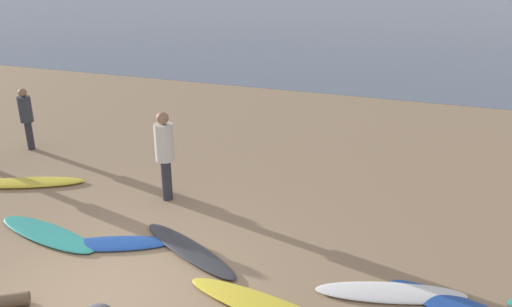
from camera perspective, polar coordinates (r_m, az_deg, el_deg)
name	(u,v)px	position (r m, az deg, el deg)	size (l,w,h in m)	color
ground_plane	(290,110)	(16.65, 3.64, 4.64)	(120.00, 120.00, 0.20)	#997C5B
surfboard_1	(26,182)	(12.32, -23.31, -2.85)	(2.45, 0.52, 0.09)	yellow
surfboard_2	(47,234)	(10.15, -21.37, -7.96)	(2.28, 0.57, 0.08)	teal
surfboard_3	(115,244)	(9.50, -14.81, -9.26)	(1.97, 0.49, 0.07)	#1E479E
surfboard_4	(189,250)	(9.08, -7.14, -10.12)	(2.32, 0.45, 0.10)	#333338
surfboard_6	(391,293)	(8.31, 14.15, -14.18)	(2.20, 0.52, 0.07)	white
person_1	(26,114)	(14.06, -23.31, 3.89)	(0.31, 0.31, 1.54)	#2D2D38
person_2	(165,149)	(10.44, -9.72, 0.46)	(0.37, 0.37, 1.82)	#2D2D38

